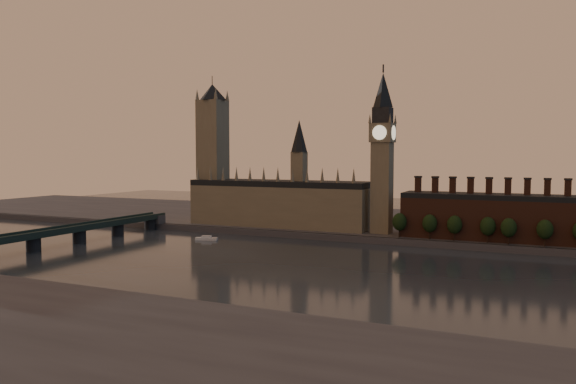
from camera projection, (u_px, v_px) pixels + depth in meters
The scene contains 14 objects.
ground at pixel (299, 269), 265.27m from camera, with size 900.00×900.00×0.00m, color black.
north_bank at pixel (392, 223), 426.48m from camera, with size 900.00×182.00×4.00m.
palace_of_westminster at pixel (280, 201), 394.87m from camera, with size 130.00×30.30×74.00m.
victoria_tower at pixel (213, 148), 415.66m from camera, with size 24.00×24.00×108.00m.
big_ben at pixel (382, 151), 357.00m from camera, with size 15.00×15.00×107.00m.
chimney_block at pixel (498, 216), 330.36m from camera, with size 110.00×25.00×37.00m.
embankment_tree_0 at pixel (399, 222), 339.86m from camera, with size 8.60×8.60×14.88m.
embankment_tree_1 at pixel (430, 223), 332.79m from camera, with size 8.60×8.60×14.88m.
embankment_tree_2 at pixel (455, 225), 326.71m from camera, with size 8.60×8.60×14.88m.
embankment_tree_3 at pixel (488, 226), 319.11m from camera, with size 8.60×8.60×14.88m.
embankment_tree_4 at pixel (509, 228), 313.10m from camera, with size 8.60×8.60×14.88m.
embankment_tree_5 at pixel (545, 229), 305.64m from camera, with size 8.60×8.60×14.88m.
westminster_bridge at pixel (54, 235), 327.06m from camera, with size 14.00×200.00×11.55m.
river_boat at pixel (207, 238), 356.09m from camera, with size 14.61×8.01×2.81m.
Camera 1 is at (105.20, -240.28, 54.20)m, focal length 35.00 mm.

